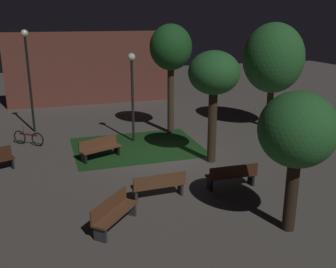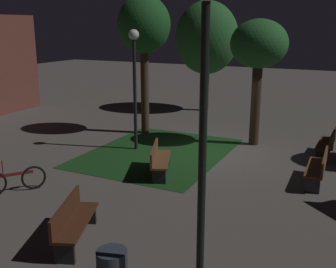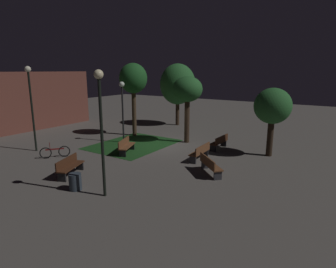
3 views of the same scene
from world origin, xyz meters
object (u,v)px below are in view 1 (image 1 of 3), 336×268
bench_path_side (159,185)px  bench_back_row (232,175)px  bench_corner (100,148)px  tree_right_canopy (273,58)px  tree_near_wall (171,49)px  tree_left_canopy (214,76)px  tree_back_right (298,132)px  lamp_post_plaza_east (28,65)px  bench_front_right (114,212)px  bicycle (29,138)px  lamp_post_near_wall (132,82)px

bench_path_side → bench_back_row: bearing=-0.0°
bench_corner → bench_path_side: bearing=-73.2°
tree_right_canopy → tree_near_wall: size_ratio=1.01×
tree_left_canopy → bench_back_row: bearing=-98.1°
bench_back_row → tree_left_canopy: bearing=81.9°
tree_back_right → bench_corner: bearing=120.0°
tree_near_wall → lamp_post_plaza_east: (-6.76, 2.36, -0.80)m
bench_back_row → bench_front_right: bearing=-162.5°
bench_front_right → bicycle: (-2.50, 8.62, -0.14)m
bench_path_side → bench_back_row: same height
bench_path_side → bench_back_row: (2.68, -0.00, 0.00)m
tree_back_right → lamp_post_near_wall: bearing=104.3°
bench_front_right → lamp_post_near_wall: 8.39m
tree_left_canopy → lamp_post_plaza_east: bearing=136.0°
bicycle → lamp_post_near_wall: bearing=-10.8°
tree_left_canopy → lamp_post_near_wall: 4.48m
tree_right_canopy → lamp_post_near_wall: bearing=-178.1°
lamp_post_plaza_east → bench_corner: bearing=-61.9°
tree_right_canopy → tree_back_right: tree_right_canopy is taller
bench_path_side → bench_corner: (-1.32, 4.39, 0.00)m
bench_front_right → bench_corner: 5.80m
tree_back_right → bench_path_side: bearing=134.3°
tree_right_canopy → lamp_post_plaza_east: tree_right_canopy is taller
tree_near_wall → bench_path_side: bearing=-111.0°
lamp_post_near_wall → bicycle: (-4.83, 0.92, -2.55)m
lamp_post_near_wall → bench_back_row: bearing=-71.5°
bench_front_right → lamp_post_plaza_east: 11.50m
lamp_post_plaza_east → bench_front_right: bearing=-78.2°
bench_corner → tree_back_right: 8.90m
lamp_post_near_wall → tree_near_wall: bearing=20.7°
bench_back_row → lamp_post_near_wall: (-2.10, 6.30, 2.41)m
tree_back_right → tree_left_canopy: tree_left_canopy is taller
tree_near_wall → tree_right_canopy: bearing=-5.9°
bench_corner → bench_front_right: bearing=-94.3°
bench_corner → lamp_post_near_wall: (1.90, 1.91, 2.41)m
tree_back_right → lamp_post_plaza_east: 14.33m
bench_back_row → bicycle: (-6.94, 7.22, -0.14)m
tree_near_wall → lamp_post_near_wall: bearing=-159.3°
bench_back_row → tree_near_wall: 8.05m
tree_right_canopy → tree_near_wall: bearing=174.1°
bench_front_right → lamp_post_plaza_east: (-2.28, 10.87, 2.99)m
tree_near_wall → bicycle: bearing=179.1°
tree_back_right → tree_left_canopy: size_ratio=0.87×
bench_back_row → tree_left_canopy: size_ratio=0.40×
lamp_post_plaza_east → bicycle: bearing=-95.7°
tree_left_canopy → bench_front_right: bearing=-140.0°
lamp_post_near_wall → lamp_post_plaza_east: 5.63m
bench_corner → tree_near_wall: tree_near_wall is taller
bicycle → tree_back_right: bearing=-54.8°
bench_path_side → lamp_post_plaza_east: bearing=113.1°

